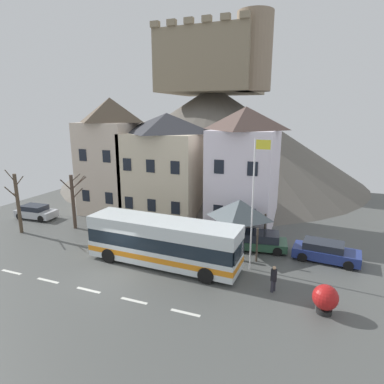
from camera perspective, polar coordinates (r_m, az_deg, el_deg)
ground_plane at (r=21.77m, az=-14.23°, el=-13.84°), size 40.00×60.00×0.07m
townhouse_00 at (r=33.62m, az=-13.69°, el=6.08°), size 5.26×5.69×11.29m
townhouse_01 at (r=31.29m, az=-4.32°, el=4.56°), size 6.94×6.75×9.85m
townhouse_02 at (r=28.66m, az=9.07°, el=4.11°), size 5.31×6.32×10.38m
hilltop_castle at (r=48.80m, az=3.60°, el=10.68°), size 43.03×43.03×21.79m
transit_bus at (r=21.81m, az=-5.10°, el=-8.78°), size 10.43×2.94×3.09m
bus_shelter at (r=23.91m, az=8.30°, el=-2.98°), size 3.60×3.60×3.80m
parked_car_00 at (r=34.64m, az=-25.63°, el=-3.15°), size 3.90×1.99×1.29m
parked_car_01 at (r=24.89m, az=11.75°, el=-8.38°), size 4.28×2.48×1.32m
parked_car_02 at (r=24.40m, az=22.27°, el=-9.60°), size 4.45×2.22×1.33m
pedestrian_00 at (r=19.52m, az=14.07°, el=-14.33°), size 0.35×0.36×1.56m
pedestrian_01 at (r=22.89m, az=7.36°, el=-9.51°), size 0.29×0.29×1.56m
public_bench at (r=26.99m, az=8.77°, el=-6.86°), size 1.78×0.48×0.87m
flagpole at (r=20.43m, az=10.77°, el=-0.98°), size 0.95×0.10×8.40m
harbour_buoy at (r=18.44m, az=22.26°, el=-16.79°), size 1.28×1.28×1.53m
bare_tree_00 at (r=30.64m, az=-28.16°, el=-1.65°), size 1.40×1.43×5.49m
bare_tree_01 at (r=29.92m, az=-20.02°, el=-1.36°), size 1.71×1.56×4.93m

